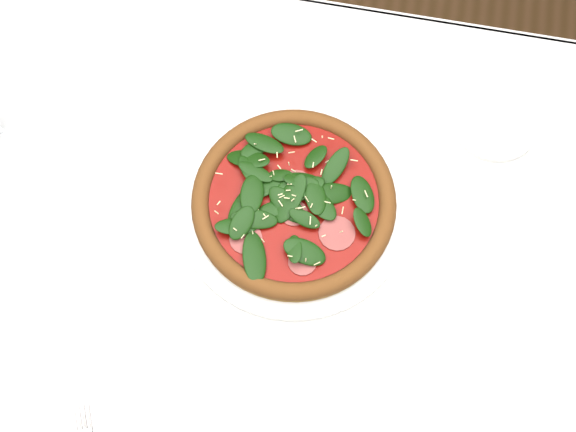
# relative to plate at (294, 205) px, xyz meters

# --- Properties ---
(ground) EXTENTS (6.00, 6.00, 0.00)m
(ground) POSITION_rel_plate_xyz_m (-0.00, -0.05, -0.76)
(ground) COLOR brown
(ground) RESTS_ON ground
(dining_table) EXTENTS (1.21, 0.81, 0.75)m
(dining_table) POSITION_rel_plate_xyz_m (-0.00, -0.05, -0.11)
(dining_table) COLOR silver
(dining_table) RESTS_ON ground
(plate) EXTENTS (0.32, 0.32, 0.01)m
(plate) POSITION_rel_plate_xyz_m (0.00, 0.00, 0.00)
(plate) COLOR silver
(plate) RESTS_ON dining_table
(pizza) EXTENTS (0.34, 0.34, 0.04)m
(pizza) POSITION_rel_plate_xyz_m (-0.00, 0.00, 0.02)
(pizza) COLOR olive
(pizza) RESTS_ON plate
(saucer_far) EXTENTS (0.13, 0.13, 0.01)m
(saucer_far) POSITION_rel_plate_xyz_m (0.26, 0.18, -0.00)
(saucer_far) COLOR silver
(saucer_far) RESTS_ON dining_table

